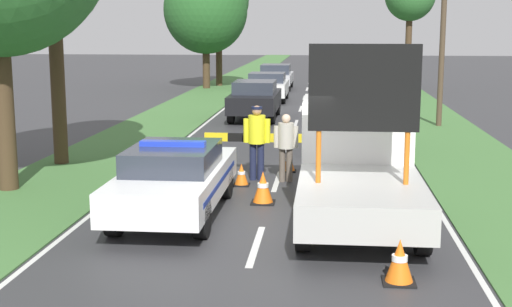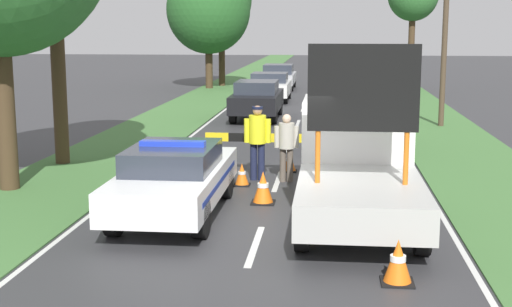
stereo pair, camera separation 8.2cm
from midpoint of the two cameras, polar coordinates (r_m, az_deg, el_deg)
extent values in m
plane|color=#333335|center=(13.38, 0.71, -5.67)|extent=(160.00, 160.00, 0.00)
cube|color=silver|center=(12.10, 0.12, -7.37)|extent=(0.12, 2.28, 0.01)
cube|color=silver|center=(17.03, 1.88, -2.22)|extent=(0.12, 2.28, 0.01)
cube|color=silver|center=(22.04, 2.84, 0.61)|extent=(0.12, 2.28, 0.01)
cube|color=silver|center=(27.09, 3.44, 2.39)|extent=(0.12, 2.28, 0.01)
cube|color=silver|center=(32.16, 3.85, 3.61)|extent=(0.12, 2.28, 0.01)
cube|color=silver|center=(37.24, 4.15, 4.49)|extent=(0.12, 2.28, 0.01)
cube|color=silver|center=(42.33, 4.38, 5.16)|extent=(0.12, 2.28, 0.01)
cube|color=silver|center=(47.43, 4.56, 5.69)|extent=(0.12, 2.28, 0.01)
cube|color=silver|center=(52.52, 4.71, 6.12)|extent=(0.12, 2.28, 0.01)
cube|color=silver|center=(57.63, 4.83, 6.47)|extent=(0.12, 2.28, 0.01)
cube|color=silver|center=(62.73, 4.93, 6.76)|extent=(0.12, 2.28, 0.01)
cube|color=silver|center=(31.13, -2.57, 3.40)|extent=(0.10, 71.14, 0.01)
cube|color=silver|center=(30.87, 10.13, 3.20)|extent=(0.10, 71.14, 0.01)
cube|color=#427038|center=(33.61, -4.82, 3.89)|extent=(3.13, 120.00, 0.03)
cube|color=#427038|center=(33.25, 12.73, 3.61)|extent=(3.13, 120.00, 0.03)
cube|color=white|center=(13.96, -6.32, -2.27)|extent=(1.79, 4.82, 0.59)
cube|color=#282D38|center=(13.72, -6.49, -0.30)|extent=(1.58, 2.22, 0.44)
cylinder|color=black|center=(15.62, -7.92, -2.09)|extent=(0.24, 0.72, 0.72)
cylinder|color=black|center=(15.33, -2.28, -2.24)|extent=(0.24, 0.72, 0.72)
cylinder|color=black|center=(12.82, -11.12, -4.89)|extent=(0.24, 0.72, 0.72)
cylinder|color=black|center=(12.46, -4.25, -5.16)|extent=(0.24, 0.72, 0.72)
cube|color=#1E38C6|center=(13.68, -6.51, 0.81)|extent=(1.25, 0.24, 0.10)
cube|color=#193399|center=(13.96, -6.32, -2.16)|extent=(1.80, 3.96, 0.10)
cube|color=black|center=(16.33, -4.50, -0.65)|extent=(0.99, 0.08, 0.36)
cube|color=white|center=(14.88, 8.16, 0.99)|extent=(2.17, 2.05, 1.75)
cube|color=#232833|center=(15.83, 8.06, 2.69)|extent=(1.84, 0.04, 0.77)
cube|color=#B2B2AD|center=(12.34, 8.55, -3.70)|extent=(2.17, 3.38, 0.58)
cylinder|color=#D16619|center=(12.17, 5.15, -0.26)|extent=(0.09, 0.09, 0.90)
cylinder|color=#D16619|center=(12.24, 12.10, -0.39)|extent=(0.09, 0.09, 0.90)
cube|color=black|center=(12.03, 8.79, 5.20)|extent=(1.85, 0.12, 1.46)
cylinder|color=black|center=(15.04, 4.40, -2.24)|extent=(0.24, 0.86, 0.86)
cylinder|color=black|center=(15.11, 11.74, -2.36)|extent=(0.24, 0.86, 0.86)
cylinder|color=black|center=(11.75, 3.92, -5.76)|extent=(0.24, 0.86, 0.86)
cylinder|color=black|center=(11.85, 13.34, -5.89)|extent=(0.24, 0.86, 0.86)
cylinder|color=black|center=(17.86, -2.81, -0.31)|extent=(0.07, 0.07, 0.82)
cylinder|color=black|center=(17.66, 6.21, -0.48)|extent=(0.07, 0.07, 0.82)
cube|color=yellow|center=(17.79, -3.01, 1.33)|extent=(0.58, 0.08, 0.21)
cube|color=black|center=(17.70, -1.14, 1.31)|extent=(0.58, 0.08, 0.21)
cube|color=yellow|center=(17.64, 0.74, 1.28)|extent=(0.58, 0.08, 0.21)
cube|color=black|center=(17.60, 2.63, 1.24)|extent=(0.58, 0.08, 0.21)
cube|color=yellow|center=(17.58, 4.53, 1.21)|extent=(0.58, 0.08, 0.21)
cube|color=black|center=(17.57, 6.44, 1.18)|extent=(0.58, 0.08, 0.21)
cylinder|color=#191E38|center=(17.09, -0.05, -0.65)|extent=(0.17, 0.17, 0.90)
cylinder|color=#191E38|center=(17.07, 0.56, -0.66)|extent=(0.17, 0.17, 0.90)
cylinder|color=yellow|center=(16.95, 0.26, 1.95)|extent=(0.41, 0.41, 0.67)
cylinder|color=yellow|center=(16.98, -0.60, 1.85)|extent=(0.13, 0.13, 0.57)
cylinder|color=yellow|center=(16.93, 1.12, 1.82)|extent=(0.13, 0.13, 0.57)
sphere|color=#A57A5B|center=(16.89, 0.26, 3.46)|extent=(0.23, 0.23, 0.23)
cylinder|color=#141933|center=(16.89, 0.26, 3.68)|extent=(0.27, 0.27, 0.06)
cylinder|color=brown|center=(16.92, 2.30, -0.92)|extent=(0.15, 0.15, 0.81)
cylinder|color=brown|center=(16.91, 2.87, -0.93)|extent=(0.15, 0.15, 0.81)
cylinder|color=#B2AD9E|center=(16.79, 2.61, 1.44)|extent=(0.37, 0.37, 0.61)
cylinder|color=#B2AD9E|center=(16.81, 1.82, 1.35)|extent=(0.12, 0.12, 0.51)
cylinder|color=#B2AD9E|center=(16.78, 3.39, 1.32)|extent=(0.12, 0.12, 0.51)
sphere|color=beige|center=(16.73, 2.62, 2.82)|extent=(0.21, 0.21, 0.21)
cube|color=black|center=(18.18, 2.80, -1.39)|extent=(0.39, 0.39, 0.03)
cone|color=orange|center=(18.13, 2.81, -0.56)|extent=(0.33, 0.33, 0.51)
cylinder|color=white|center=(18.13, 2.81, -0.48)|extent=(0.19, 0.19, 0.07)
cube|color=black|center=(10.62, 11.45, -10.04)|extent=(0.47, 0.47, 0.03)
cone|color=orange|center=(10.52, 11.51, -8.37)|extent=(0.40, 0.40, 0.62)
cylinder|color=white|center=(10.51, 11.52, -8.21)|extent=(0.23, 0.23, 0.09)
cube|color=black|center=(19.39, -6.17, -0.72)|extent=(0.38, 0.38, 0.03)
cone|color=orange|center=(19.34, -6.19, 0.05)|extent=(0.32, 0.32, 0.50)
cylinder|color=white|center=(19.34, -6.19, 0.12)|extent=(0.18, 0.18, 0.07)
cube|color=black|center=(16.58, -0.99, -2.51)|extent=(0.37, 0.37, 0.03)
cone|color=orange|center=(16.52, -0.99, -1.63)|extent=(0.32, 0.32, 0.49)
cylinder|color=white|center=(16.52, -0.99, -1.55)|extent=(0.18, 0.18, 0.07)
cube|color=black|center=(14.93, 0.72, -3.93)|extent=(0.49, 0.49, 0.03)
cone|color=orange|center=(14.85, 0.72, -2.67)|extent=(0.42, 0.42, 0.65)
cylinder|color=white|center=(14.84, 0.73, -2.54)|extent=(0.24, 0.24, 0.09)
cube|color=slate|center=(21.94, 7.01, 2.38)|extent=(1.76, 4.58, 0.69)
cube|color=#282D38|center=(21.73, 7.05, 3.99)|extent=(1.55, 2.10, 0.58)
cylinder|color=black|center=(23.39, 5.07, 2.04)|extent=(0.24, 0.73, 0.73)
cylinder|color=black|center=(23.42, 8.80, 1.97)|extent=(0.24, 0.73, 0.73)
cylinder|color=black|center=(20.59, 4.93, 0.94)|extent=(0.24, 0.73, 0.73)
cylinder|color=black|center=(20.62, 9.17, 0.86)|extent=(0.24, 0.73, 0.73)
cube|color=black|center=(28.41, 0.18, 4.22)|extent=(1.80, 4.56, 0.66)
cube|color=#282D38|center=(28.22, 0.15, 5.34)|extent=(1.58, 2.10, 0.48)
cylinder|color=black|center=(29.93, -1.04, 3.88)|extent=(0.24, 0.77, 0.77)
cylinder|color=black|center=(29.78, 1.95, 3.84)|extent=(0.24, 0.77, 0.77)
cylinder|color=black|center=(27.14, -1.77, 3.23)|extent=(0.24, 0.77, 0.77)
cylinder|color=black|center=(26.98, 1.53, 3.19)|extent=(0.24, 0.77, 0.77)
cube|color=silver|center=(35.40, 1.18, 5.24)|extent=(1.94, 3.96, 0.62)
cube|color=#282D38|center=(35.24, 1.17, 6.11)|extent=(1.71, 1.82, 0.46)
cylinder|color=black|center=(36.72, 0.02, 4.94)|extent=(0.24, 0.64, 0.64)
cylinder|color=black|center=(36.58, 2.68, 4.91)|extent=(0.24, 0.64, 0.64)
cylinder|color=black|center=(34.29, -0.41, 4.57)|extent=(0.24, 0.64, 0.64)
cylinder|color=black|center=(34.14, 2.44, 4.53)|extent=(0.24, 0.64, 0.64)
cube|color=#B2B2B7|center=(42.20, 1.88, 6.04)|extent=(1.88, 4.55, 0.56)
cube|color=#282D38|center=(42.03, 1.87, 6.77)|extent=(1.65, 2.09, 0.54)
cylinder|color=black|center=(43.69, 0.93, 5.81)|extent=(0.24, 0.72, 0.72)
cylinder|color=black|center=(43.58, 3.09, 5.79)|extent=(0.24, 0.72, 0.72)
cylinder|color=black|center=(40.89, 0.58, 5.52)|extent=(0.24, 0.72, 0.72)
cylinder|color=black|center=(40.77, 2.89, 5.49)|extent=(0.24, 0.72, 0.72)
cylinder|color=#42301E|center=(42.59, -3.72, 7.07)|extent=(0.43, 0.43, 2.78)
ellipsoid|color=#235623|center=(42.54, -3.77, 11.42)|extent=(4.91, 4.91, 5.15)
cylinder|color=#42301E|center=(44.39, -2.70, 7.87)|extent=(0.39, 0.39, 3.81)
ellipsoid|color=#235623|center=(44.39, -2.73, 12.12)|extent=(3.70, 3.70, 3.88)
cylinder|color=#42301E|center=(42.54, 12.35, 7.93)|extent=(0.37, 0.37, 4.38)
cylinder|color=#42301E|center=(16.75, -19.31, 3.48)|extent=(0.43, 0.43, 3.74)
cylinder|color=#42301E|center=(19.56, -15.37, 5.56)|extent=(0.38, 0.38, 4.41)
cylinder|color=#473828|center=(26.95, 15.02, 10.42)|extent=(0.20, 0.20, 7.88)
camera|label=1|loc=(0.04, -89.84, 0.03)|focal=50.00mm
camera|label=2|loc=(0.04, 90.16, -0.03)|focal=50.00mm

